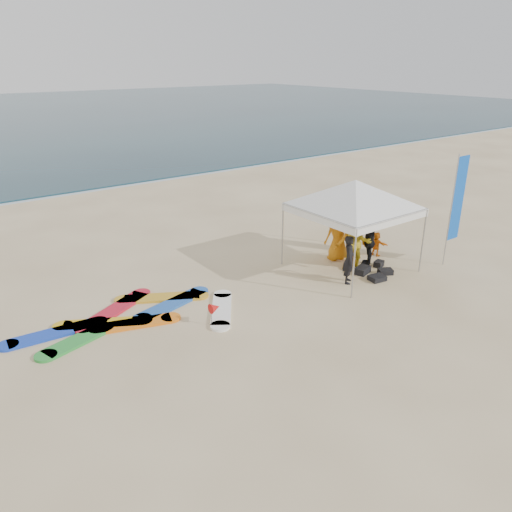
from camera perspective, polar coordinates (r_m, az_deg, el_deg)
The scene contains 13 objects.
ground at distance 12.99m, azimuth 3.75°, elevation -9.24°, with size 120.00×120.00×0.00m, color beige.
shoreline_foam at distance 28.39m, azimuth -20.85°, elevation 6.75°, with size 160.00×1.20×0.01m, color silver.
person_black_a at distance 15.90m, azimuth 10.60°, elevation -0.40°, with size 0.57×0.37×1.56m, color black.
person_yellow at distance 16.86m, azimuth 11.50°, elevation 1.40°, with size 0.91×0.71×1.87m, color #B89A1A.
person_orange_a at distance 17.19m, azimuth 10.81°, elevation 1.86°, with size 1.21×0.70×1.87m, color #C37011.
person_black_b at distance 17.41m, azimuth 12.84°, elevation 1.64°, with size 0.99×0.41×1.70m, color black.
person_orange_b at distance 17.61m, azimuth 9.34°, elevation 2.54°, with size 0.94×0.61×1.93m, color #C47211.
person_seated at distance 18.43m, azimuth 13.59°, elevation 1.36°, with size 0.82×0.26×0.88m, color orange.
canopy_tent at distance 16.39m, azimuth 11.33°, elevation 8.50°, with size 4.61×4.61×3.48m.
feather_flag at distance 18.01m, azimuth 22.02°, elevation 5.96°, with size 0.64×0.04×3.83m.
marker_pennant at distance 13.35m, azimuth -4.71°, elevation -5.92°, with size 0.28×0.28×0.64m.
gear_pile at distance 16.93m, azimuth 13.30°, elevation -1.73°, with size 1.43×1.16×0.22m.
surfboard_spread at distance 14.27m, azimuth -13.99°, elevation -6.70°, with size 6.09×3.50×0.07m.
Camera 1 is at (-7.30, -8.40, 6.69)m, focal length 35.00 mm.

